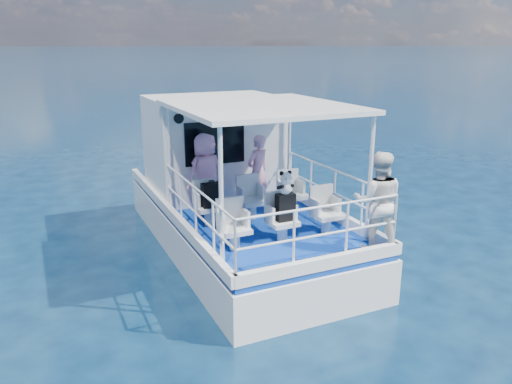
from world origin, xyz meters
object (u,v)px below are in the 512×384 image
passenger_stbd_aft (378,202)px  backpack_center (285,207)px  panda (285,183)px  passenger_port_fwd (206,174)px

passenger_stbd_aft → backpack_center: passenger_stbd_aft is taller
panda → backpack_center: bearing=40.3°
backpack_center → passenger_stbd_aft: bearing=-38.6°
passenger_stbd_aft → backpack_center: bearing=-4.8°
passenger_port_fwd → backpack_center: (0.73, -2.05, -0.19)m
passenger_stbd_aft → backpack_center: (-1.20, 0.96, -0.22)m
backpack_center → panda: 0.44m
backpack_center → panda: size_ratio=1.20×
passenger_port_fwd → panda: bearing=94.2°
panda → passenger_stbd_aft: bearing=-38.0°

